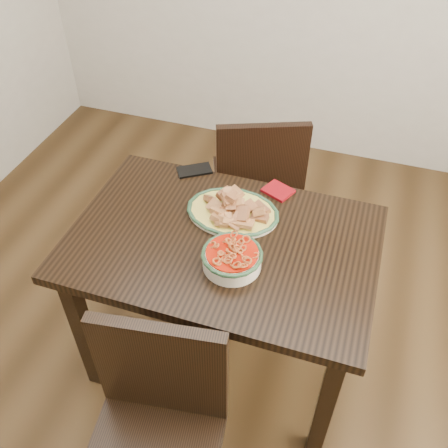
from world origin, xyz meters
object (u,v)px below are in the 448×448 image
(chair_near, at_px, (156,427))
(smartphone, at_px, (194,170))
(fish_plate, at_px, (233,206))
(dining_table, at_px, (222,259))
(noodle_bowl, at_px, (232,257))
(chair_far, at_px, (257,181))

(chair_near, distance_m, smartphone, 1.04)
(chair_near, bearing_deg, smartphone, 95.28)
(fish_plate, height_order, smartphone, fish_plate)
(dining_table, height_order, chair_near, chair_near)
(noodle_bowl, bearing_deg, chair_far, 98.26)
(chair_far, bearing_deg, smartphone, 36.63)
(chair_near, bearing_deg, chair_far, 83.30)
(dining_table, relative_size, chair_far, 1.28)
(dining_table, xyz_separation_m, chair_far, (-0.04, 0.69, -0.14))
(chair_near, bearing_deg, fish_plate, 81.45)
(dining_table, distance_m, fish_plate, 0.21)
(chair_near, relative_size, fish_plate, 2.49)
(chair_far, height_order, chair_near, same)
(chair_near, distance_m, fish_plate, 0.83)
(chair_far, xyz_separation_m, smartphone, (-0.20, -0.33, 0.26))
(chair_near, bearing_deg, noodle_bowl, 72.64)
(dining_table, relative_size, fish_plate, 3.18)
(dining_table, distance_m, noodle_bowl, 0.20)
(dining_table, distance_m, chair_near, 0.64)
(chair_near, relative_size, smartphone, 6.14)
(noodle_bowl, bearing_deg, chair_near, -99.32)
(fish_plate, bearing_deg, smartphone, 138.54)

